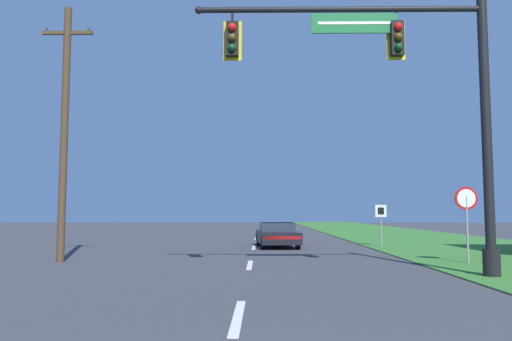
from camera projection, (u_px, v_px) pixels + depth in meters
grass_verge_right at (420, 239)px, 31.91m from camera, size 10.00×110.00×0.04m
road_center_line at (254, 247)px, 24.06m from camera, size 0.16×34.80×0.01m
signal_mast at (416, 94)px, 13.42m from camera, size 8.06×0.47×8.08m
car_ahead at (277, 235)px, 24.48m from camera, size 2.17×4.38×1.19m
stop_sign at (466, 207)px, 16.52m from camera, size 0.76×0.07×2.50m
route_sign_post at (381, 216)px, 24.69m from camera, size 0.55×0.06×2.03m
utility_pole_near at (64, 128)px, 17.43m from camera, size 1.80×0.26×8.97m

